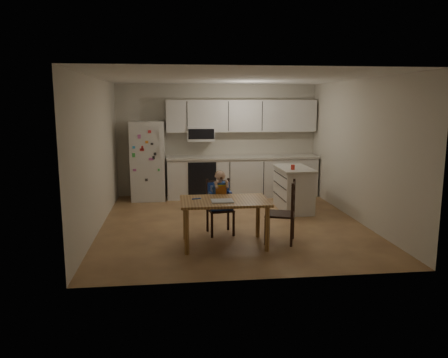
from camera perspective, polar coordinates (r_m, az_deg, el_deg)
name	(u,v)px	position (r m, az deg, el deg)	size (l,w,h in m)	color
room	(229,150)	(7.96, 0.61, 3.86)	(4.52, 5.01, 2.51)	brown
refrigerator	(148,161)	(9.61, -9.89, 2.37)	(0.72, 0.70, 1.70)	silver
kitchen_run	(241,158)	(9.80, 2.20, 2.82)	(3.37, 0.62, 2.15)	silver
kitchen_island	(293,189)	(8.68, 9.07, -1.24)	(0.60, 1.15, 0.85)	silver
red_cup	(293,167)	(8.31, 8.98, 1.53)	(0.07, 0.07, 0.09)	#B5271C
dining_table	(224,206)	(6.42, 0.06, -3.55)	(1.29, 0.83, 0.69)	brown
napkin	(222,201)	(6.30, -0.25, -2.88)	(0.31, 0.27, 0.01)	#B0B0B5
toddler_spoon	(196,199)	(6.45, -3.69, -2.58)	(0.02, 0.02, 0.12)	#2448B0
chair_booster	(220,196)	(7.00, -0.57, -2.18)	(0.43, 0.43, 1.03)	black
chair_side	(286,208)	(6.62, 8.16, -3.76)	(0.53, 0.53, 0.95)	black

